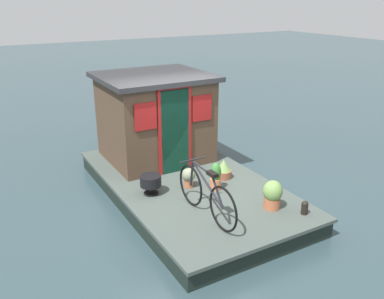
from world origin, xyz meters
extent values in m
plane|color=#2D4247|center=(0.00, 0.00, 0.00)|extent=(60.00, 60.00, 0.00)
cube|color=#424C47|center=(0.00, 0.00, 0.33)|extent=(5.00, 2.76, 0.06)
cube|color=black|center=(0.00, 0.00, 0.15)|extent=(4.90, 2.71, 0.30)
cube|color=#4C3828|center=(1.40, 0.00, 1.23)|extent=(1.82, 2.04, 1.74)
cube|color=#28282B|center=(1.40, 0.00, 2.15)|extent=(2.02, 2.24, 0.10)
cube|color=#144733|center=(0.47, 0.00, 1.21)|extent=(0.04, 0.60, 1.70)
cube|color=maroon|center=(0.47, 0.00, 1.26)|extent=(0.03, 0.72, 1.80)
cube|color=maroon|center=(0.47, -0.61, 1.61)|extent=(0.03, 0.44, 0.52)
cube|color=maroon|center=(0.47, 0.61, 1.61)|extent=(0.03, 0.44, 0.52)
torus|color=black|center=(-0.88, 0.42, 0.72)|extent=(0.72, 0.05, 0.72)
torus|color=black|center=(-1.84, 0.40, 0.72)|extent=(0.72, 0.05, 0.72)
cylinder|color=black|center=(-1.40, 0.41, 0.95)|extent=(0.90, 0.05, 0.49)
cylinder|color=black|center=(-1.25, 0.41, 1.16)|extent=(0.58, 0.04, 0.07)
cylinder|color=black|center=(-1.69, 0.41, 0.93)|extent=(0.34, 0.04, 0.45)
cylinder|color=black|center=(-0.92, 0.42, 0.95)|extent=(0.11, 0.04, 0.47)
cube|color=black|center=(-1.53, 0.41, 1.18)|extent=(0.20, 0.10, 0.06)
cylinder|color=black|center=(-0.96, 0.42, 1.21)|extent=(0.03, 0.50, 0.02)
cylinder|color=#B2603D|center=(-0.28, 0.12, 0.44)|extent=(0.17, 0.17, 0.16)
sphere|color=gray|center=(-0.28, 0.12, 0.61)|extent=(0.25, 0.25, 0.25)
cylinder|color=#B2603D|center=(-1.68, -0.70, 0.46)|extent=(0.27, 0.27, 0.19)
ellipsoid|color=#70934C|center=(-1.68, -0.70, 0.68)|extent=(0.33, 0.33, 0.37)
cylinder|color=#935138|center=(-0.25, -0.68, 0.44)|extent=(0.32, 0.32, 0.15)
cone|color=#70934C|center=(-0.25, -0.68, 0.62)|extent=(0.29, 0.29, 0.22)
cylinder|color=#C6754C|center=(-0.60, -0.27, 0.47)|extent=(0.21, 0.21, 0.21)
ellipsoid|color=#387533|center=(-0.60, -0.27, 0.70)|extent=(0.20, 0.20, 0.36)
cylinder|color=black|center=(-0.19, 0.85, 0.62)|extent=(0.38, 0.38, 0.19)
cylinder|color=black|center=(-0.19, 0.85, 0.44)|extent=(0.04, 0.04, 0.16)
cylinder|color=black|center=(-0.19, 0.85, 0.37)|extent=(0.27, 0.27, 0.02)
cylinder|color=black|center=(-2.10, -1.03, 0.45)|extent=(0.11, 0.11, 0.18)
sphere|color=black|center=(-2.10, -1.03, 0.54)|extent=(0.12, 0.12, 0.12)
camera|label=1|loc=(-6.30, 3.49, 3.72)|focal=38.17mm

